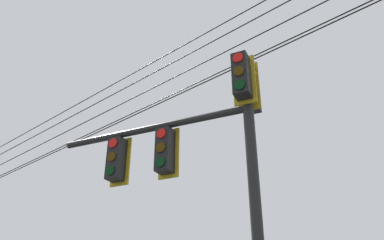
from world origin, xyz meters
name	(u,v)px	position (x,y,z in m)	size (l,w,h in m)	color
signal_mast_assembly	(206,154)	(0.69, 0.46, 4.66)	(2.56, 4.07, 6.51)	black
overhead_wire_span	(300,12)	(-0.62, -1.21, 7.05)	(19.37, 19.96, 1.98)	black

